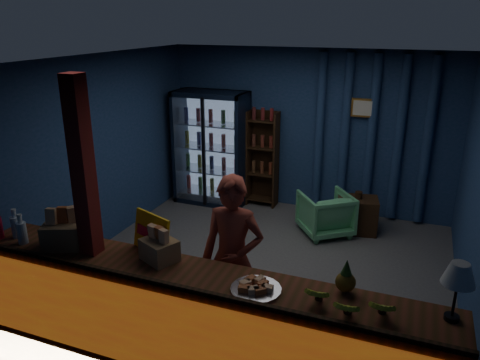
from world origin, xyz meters
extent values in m
plane|color=#515154|center=(0.00, 0.00, 0.00)|extent=(4.60, 4.60, 0.00)
plane|color=navy|center=(0.00, 2.20, 1.30)|extent=(4.60, 0.00, 4.60)
plane|color=navy|center=(0.00, -2.20, 1.30)|extent=(4.60, 0.00, 4.60)
plane|color=navy|center=(-2.30, 0.00, 1.30)|extent=(0.00, 4.40, 4.40)
plane|color=navy|center=(2.30, 0.00, 1.30)|extent=(0.00, 4.40, 4.40)
plane|color=#472D19|center=(0.00, 0.00, 2.60)|extent=(4.60, 4.60, 0.00)
cube|color=brown|center=(0.00, -1.90, 0.47)|extent=(4.40, 0.55, 0.95)
cube|color=red|center=(0.00, -2.19, 0.47)|extent=(4.35, 0.02, 0.81)
cube|color=#381F11|center=(0.00, -2.17, 0.97)|extent=(4.40, 0.04, 0.04)
cube|color=maroon|center=(-1.05, -1.90, 1.30)|extent=(0.16, 0.16, 2.60)
cube|color=black|center=(-1.55, 2.12, 0.95)|extent=(1.20, 0.06, 1.90)
cube|color=black|center=(-2.12, 1.85, 0.95)|extent=(0.06, 0.60, 1.90)
cube|color=black|center=(-0.98, 1.85, 0.95)|extent=(0.06, 0.60, 1.90)
cube|color=black|center=(-1.55, 1.85, 1.86)|extent=(1.20, 0.60, 0.08)
cube|color=black|center=(-1.55, 1.85, 0.04)|extent=(1.20, 0.60, 0.08)
cube|color=#99B2D8|center=(-1.55, 2.07, 0.95)|extent=(1.08, 0.02, 1.74)
cube|color=white|center=(-1.55, 1.57, 0.95)|extent=(1.12, 0.02, 1.78)
cube|color=black|center=(-1.55, 1.55, 0.95)|extent=(0.05, 0.05, 1.80)
cube|color=silver|center=(-1.55, 1.85, 0.17)|extent=(1.08, 0.48, 0.02)
cylinder|color=red|center=(-2.00, 1.85, 0.30)|extent=(0.07, 0.07, 0.22)
cylinder|color=#2A701C|center=(-1.77, 1.85, 0.30)|extent=(0.07, 0.07, 0.22)
cylinder|color=#A7A419|center=(-1.55, 1.85, 0.30)|extent=(0.07, 0.07, 0.22)
cylinder|color=navy|center=(-1.32, 1.85, 0.30)|extent=(0.07, 0.07, 0.22)
cylinder|color=maroon|center=(-1.10, 1.85, 0.30)|extent=(0.07, 0.07, 0.22)
cube|color=silver|center=(-1.55, 1.85, 0.57)|extent=(1.08, 0.48, 0.02)
cylinder|color=#2A701C|center=(-2.00, 1.85, 0.70)|extent=(0.07, 0.07, 0.22)
cylinder|color=#A7A419|center=(-1.77, 1.85, 0.70)|extent=(0.07, 0.07, 0.22)
cylinder|color=navy|center=(-1.55, 1.85, 0.70)|extent=(0.07, 0.07, 0.22)
cylinder|color=maroon|center=(-1.32, 1.85, 0.70)|extent=(0.07, 0.07, 0.22)
cylinder|color=red|center=(-1.10, 1.85, 0.70)|extent=(0.07, 0.07, 0.22)
cube|color=silver|center=(-1.55, 1.85, 0.97)|extent=(1.08, 0.48, 0.02)
cylinder|color=#A7A419|center=(-2.00, 1.85, 1.10)|extent=(0.07, 0.07, 0.22)
cylinder|color=navy|center=(-1.77, 1.85, 1.10)|extent=(0.07, 0.07, 0.22)
cylinder|color=maroon|center=(-1.55, 1.85, 1.10)|extent=(0.07, 0.07, 0.22)
cylinder|color=red|center=(-1.32, 1.85, 1.10)|extent=(0.07, 0.07, 0.22)
cylinder|color=#2A701C|center=(-1.10, 1.85, 1.10)|extent=(0.07, 0.07, 0.22)
cube|color=silver|center=(-1.55, 1.85, 1.37)|extent=(1.08, 0.48, 0.02)
cylinder|color=navy|center=(-2.00, 1.85, 1.50)|extent=(0.07, 0.07, 0.22)
cylinder|color=maroon|center=(-1.77, 1.85, 1.50)|extent=(0.07, 0.07, 0.22)
cylinder|color=red|center=(-1.55, 1.85, 1.50)|extent=(0.07, 0.07, 0.22)
cylinder|color=#2A701C|center=(-1.32, 1.85, 1.50)|extent=(0.07, 0.07, 0.22)
cylinder|color=#A7A419|center=(-1.10, 1.85, 1.50)|extent=(0.07, 0.07, 0.22)
cube|color=#381F11|center=(-0.70, 2.15, 0.80)|extent=(0.50, 0.02, 1.60)
cube|color=#381F11|center=(-0.93, 2.02, 0.80)|extent=(0.03, 0.28, 1.60)
cube|color=#381F11|center=(-0.46, 2.02, 0.80)|extent=(0.03, 0.28, 1.60)
cube|color=#381F11|center=(-0.70, 2.02, 0.10)|extent=(0.46, 0.26, 0.02)
cube|color=#381F11|center=(-0.70, 2.02, 0.55)|extent=(0.46, 0.26, 0.02)
cube|color=#381F11|center=(-0.70, 2.02, 1.00)|extent=(0.46, 0.26, 0.02)
cube|color=#381F11|center=(-0.70, 2.02, 1.45)|extent=(0.46, 0.26, 0.02)
cylinder|color=navy|center=(0.20, 2.14, 1.30)|extent=(0.14, 0.14, 2.50)
cylinder|color=navy|center=(0.60, 2.14, 1.30)|extent=(0.14, 0.14, 2.50)
cylinder|color=navy|center=(1.00, 2.14, 1.30)|extent=(0.14, 0.14, 2.50)
cylinder|color=navy|center=(1.40, 2.14, 1.30)|extent=(0.14, 0.14, 2.50)
cylinder|color=navy|center=(1.80, 2.14, 1.30)|extent=(0.14, 0.14, 2.50)
cube|color=#C28B30|center=(0.85, 2.10, 1.75)|extent=(0.36, 0.03, 0.28)
cube|color=silver|center=(0.85, 2.08, 1.75)|extent=(0.30, 0.01, 0.22)
imported|color=#983829|center=(0.15, -1.35, 0.83)|extent=(0.64, 0.45, 1.67)
imported|color=#60C17F|center=(0.54, 1.27, 0.32)|extent=(0.96, 0.96, 0.63)
cube|color=#381F11|center=(0.96, 1.52, 0.26)|extent=(0.64, 0.52, 0.52)
cylinder|color=#381F11|center=(0.96, 1.52, 0.57)|extent=(0.10, 0.10, 0.10)
cube|color=#F5B20C|center=(-0.53, -1.68, 1.14)|extent=(0.47, 0.25, 0.37)
cube|color=red|center=(-0.53, -1.70, 1.14)|extent=(0.37, 0.17, 0.09)
cylinder|color=silver|center=(-1.95, -1.91, 1.06)|extent=(0.09, 0.09, 0.22)
cylinder|color=silver|center=(-1.95, -1.91, 1.21)|extent=(0.04, 0.04, 0.08)
cylinder|color=white|center=(-1.95, -1.91, 1.25)|extent=(0.05, 0.05, 0.02)
cylinder|color=silver|center=(-1.79, -1.99, 1.06)|extent=(0.09, 0.09, 0.22)
cylinder|color=silver|center=(-1.79, -1.99, 1.21)|extent=(0.04, 0.04, 0.08)
cylinder|color=white|center=(-1.79, -1.99, 1.25)|extent=(0.05, 0.05, 0.02)
cube|color=#9F784D|center=(-1.37, -1.89, 1.07)|extent=(0.46, 0.43, 0.24)
cube|color=orange|center=(-1.45, -1.92, 1.27)|extent=(0.12, 0.10, 0.15)
cube|color=orange|center=(-1.37, -1.89, 1.27)|extent=(0.12, 0.10, 0.15)
cube|color=orange|center=(-1.28, -1.85, 1.27)|extent=(0.12, 0.10, 0.15)
cube|color=#9F784D|center=(-0.38, -1.80, 1.05)|extent=(0.38, 0.35, 0.20)
cube|color=orange|center=(-0.45, -1.76, 1.21)|extent=(0.10, 0.08, 0.13)
cube|color=orange|center=(-0.38, -1.80, 1.21)|extent=(0.10, 0.08, 0.13)
cube|color=orange|center=(-0.31, -1.83, 1.21)|extent=(0.10, 0.08, 0.13)
cylinder|color=silver|center=(0.60, -1.96, 0.96)|extent=(0.42, 0.42, 0.02)
cube|color=orange|center=(0.68, -1.96, 1.00)|extent=(0.09, 0.06, 0.05)
cube|color=orange|center=(0.65, -1.90, 1.00)|extent=(0.11, 0.11, 0.05)
cube|color=orange|center=(0.60, -1.88, 1.00)|extent=(0.06, 0.09, 0.05)
cube|color=orange|center=(0.54, -1.90, 1.00)|extent=(0.11, 0.11, 0.05)
cube|color=orange|center=(0.52, -1.96, 1.00)|extent=(0.09, 0.06, 0.05)
cube|color=orange|center=(0.54, -2.01, 1.00)|extent=(0.11, 0.11, 0.05)
cube|color=orange|center=(0.60, -2.04, 1.00)|extent=(0.06, 0.09, 0.05)
cube|color=orange|center=(0.65, -2.01, 1.00)|extent=(0.11, 0.11, 0.05)
cylinder|color=black|center=(2.05, -1.80, 0.97)|extent=(0.11, 0.11, 0.04)
cylinder|color=black|center=(2.05, -1.80, 1.13)|extent=(0.02, 0.02, 0.33)
cone|color=white|center=(2.05, -1.80, 1.33)|extent=(0.24, 0.24, 0.16)
sphere|color=brown|center=(1.27, -1.71, 1.04)|extent=(0.16, 0.16, 0.16)
cone|color=#284F1B|center=(1.27, -1.71, 1.18)|extent=(0.09, 0.09, 0.13)
camera|label=1|loc=(1.67, -5.04, 3.03)|focal=35.00mm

